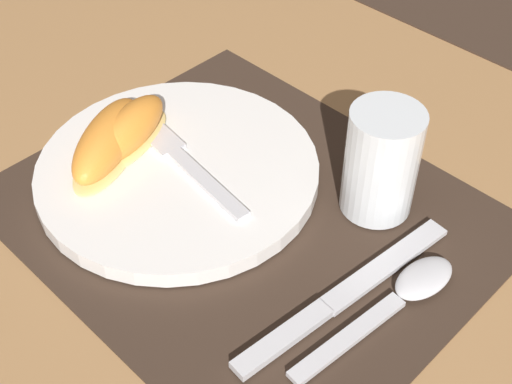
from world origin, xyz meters
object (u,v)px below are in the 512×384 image
(spoon, at_px, (404,293))
(fork, at_px, (178,156))
(juice_glass, at_px, (380,167))
(plate, at_px, (178,171))
(citrus_wedge_0, at_px, (130,131))
(citrus_wedge_1, at_px, (107,142))
(knife, at_px, (341,297))

(spoon, distance_m, fork, 0.25)
(juice_glass, distance_m, fork, 0.19)
(juice_glass, bearing_deg, plate, -146.57)
(plate, relative_size, citrus_wedge_0, 2.30)
(juice_glass, distance_m, citrus_wedge_1, 0.25)
(fork, distance_m, citrus_wedge_1, 0.07)
(plate, height_order, juice_glass, juice_glass)
(plate, bearing_deg, citrus_wedge_1, -147.73)
(plate, relative_size, spoon, 1.51)
(knife, bearing_deg, citrus_wedge_0, -178.23)
(juice_glass, height_order, citrus_wedge_1, juice_glass)
(plate, distance_m, citrus_wedge_1, 0.07)
(fork, bearing_deg, spoon, 6.36)
(plate, distance_m, spoon, 0.24)
(knife, bearing_deg, plate, 179.17)
(spoon, bearing_deg, fork, -173.64)
(spoon, relative_size, citrus_wedge_1, 1.31)
(plate, height_order, citrus_wedge_0, citrus_wedge_0)
(citrus_wedge_1, bearing_deg, spoon, 13.40)
(citrus_wedge_0, bearing_deg, plate, 11.25)
(citrus_wedge_0, xyz_separation_m, citrus_wedge_1, (-0.00, -0.02, -0.00))
(knife, bearing_deg, citrus_wedge_1, -172.80)
(spoon, xyz_separation_m, citrus_wedge_1, (-0.29, -0.07, 0.03))
(plate, bearing_deg, juice_glass, 33.43)
(juice_glass, height_order, knife, juice_glass)
(juice_glass, relative_size, citrus_wedge_0, 0.89)
(knife, xyz_separation_m, citrus_wedge_1, (-0.26, -0.03, 0.03))
(knife, distance_m, spoon, 0.05)
(juice_glass, xyz_separation_m, citrus_wedge_0, (-0.21, -0.11, -0.01))
(plate, xyz_separation_m, spoon, (0.24, 0.03, -0.00))
(juice_glass, height_order, spoon, juice_glass)
(spoon, bearing_deg, juice_glass, 140.46)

